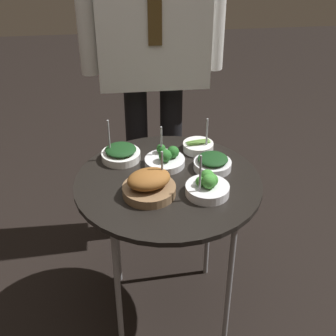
# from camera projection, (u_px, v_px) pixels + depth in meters

# --- Properties ---
(ground_plane) EXTENTS (8.00, 8.00, 0.00)m
(ground_plane) POSITION_uv_depth(u_px,v_px,m) (168.00, 309.00, 1.93)
(ground_plane) COLOR black
(serving_cart) EXTENTS (0.64, 0.64, 0.64)m
(serving_cart) POSITION_uv_depth(u_px,v_px,m) (168.00, 192.00, 1.62)
(serving_cart) COLOR black
(serving_cart) RESTS_ON ground_plane
(bowl_broccoli_back_right) EXTENTS (0.14, 0.14, 0.13)m
(bowl_broccoli_back_right) POSITION_uv_depth(u_px,v_px,m) (166.00, 159.00, 1.67)
(bowl_broccoli_back_right) COLOR silver
(bowl_broccoli_back_right) RESTS_ON serving_cart
(bowl_asparagus_back_left) EXTENTS (0.11, 0.11, 0.14)m
(bowl_asparagus_back_left) POSITION_uv_depth(u_px,v_px,m) (198.00, 146.00, 1.76)
(bowl_asparagus_back_left) COLOR white
(bowl_asparagus_back_left) RESTS_ON serving_cart
(bowl_broccoli_front_left) EXTENTS (0.14, 0.14, 0.16)m
(bowl_broccoli_front_left) POSITION_uv_depth(u_px,v_px,m) (208.00, 186.00, 1.51)
(bowl_broccoli_front_left) COLOR silver
(bowl_broccoli_front_left) RESTS_ON serving_cart
(bowl_spinach_front_center) EXTENTS (0.13, 0.13, 0.05)m
(bowl_spinach_front_center) POSITION_uv_depth(u_px,v_px,m) (213.00, 163.00, 1.64)
(bowl_spinach_front_center) COLOR silver
(bowl_spinach_front_center) RESTS_ON serving_cart
(bowl_roast_near_rim) EXTENTS (0.17, 0.17, 0.15)m
(bowl_roast_near_rim) POSITION_uv_depth(u_px,v_px,m) (149.00, 185.00, 1.51)
(bowl_roast_near_rim) COLOR brown
(bowl_roast_near_rim) RESTS_ON serving_cart
(bowl_spinach_front_right) EXTENTS (0.14, 0.14, 0.16)m
(bowl_spinach_front_right) POSITION_uv_depth(u_px,v_px,m) (121.00, 153.00, 1.70)
(bowl_spinach_front_right) COLOR white
(bowl_spinach_front_right) RESTS_ON serving_cart
(waiter_figure) EXTENTS (0.59, 0.22, 1.59)m
(waiter_figure) POSITION_uv_depth(u_px,v_px,m) (152.00, 29.00, 1.85)
(waiter_figure) COLOR black
(waiter_figure) RESTS_ON ground_plane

